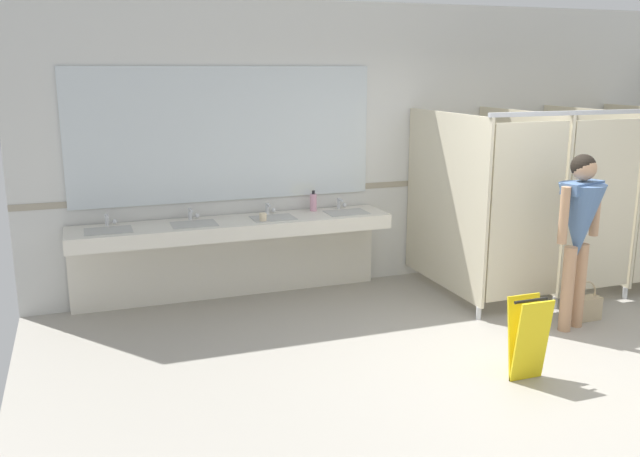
% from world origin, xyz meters
% --- Properties ---
extents(ground_plane, '(7.65, 5.45, 0.10)m').
position_xyz_m(ground_plane, '(0.00, 0.00, -0.05)').
color(ground_plane, '#9E998E').
extents(wall_back, '(7.65, 0.12, 2.95)m').
position_xyz_m(wall_back, '(0.00, 2.48, 1.47)').
color(wall_back, silver).
rests_on(wall_back, ground_plane).
extents(wall_back_tile_band, '(7.65, 0.01, 0.06)m').
position_xyz_m(wall_back_tile_band, '(0.00, 2.42, 1.05)').
color(wall_back_tile_band, '#9E937F').
rests_on(wall_back_tile_band, wall_back).
extents(vanity_counter, '(3.12, 0.56, 0.96)m').
position_xyz_m(vanity_counter, '(-1.81, 2.21, 0.62)').
color(vanity_counter, silver).
rests_on(vanity_counter, ground_plane).
extents(mirror_panel, '(3.02, 0.02, 1.31)m').
position_xyz_m(mirror_panel, '(-1.81, 2.41, 1.65)').
color(mirror_panel, silver).
rests_on(mirror_panel, wall_back).
extents(bathroom_stalls, '(2.65, 1.54, 1.91)m').
position_xyz_m(bathroom_stalls, '(1.52, 1.43, 1.00)').
color(bathroom_stalls, beige).
rests_on(bathroom_stalls, ground_plane).
extents(person_standing, '(0.54, 0.50, 1.58)m').
position_xyz_m(person_standing, '(0.88, 0.45, 0.99)').
color(person_standing, tan).
rests_on(person_standing, ground_plane).
extents(handbag, '(0.32, 0.13, 0.38)m').
position_xyz_m(handbag, '(1.13, 0.58, 0.12)').
color(handbag, tan).
rests_on(handbag, ground_plane).
extents(soap_dispenser, '(0.07, 0.07, 0.21)m').
position_xyz_m(soap_dispenser, '(-0.93, 2.29, 0.94)').
color(soap_dispenser, '#D899B2').
rests_on(soap_dispenser, vanity_counter).
extents(paper_cup, '(0.07, 0.07, 0.08)m').
position_xyz_m(paper_cup, '(-1.55, 1.99, 0.89)').
color(paper_cup, beige).
rests_on(paper_cup, vanity_counter).
extents(wet_floor_sign, '(0.28, 0.19, 0.64)m').
position_xyz_m(wet_floor_sign, '(-0.13, -0.27, 0.33)').
color(wet_floor_sign, yellow).
rests_on(wet_floor_sign, ground_plane).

